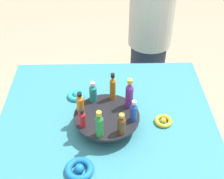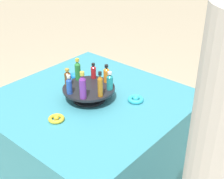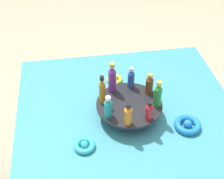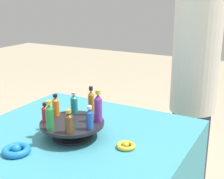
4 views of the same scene
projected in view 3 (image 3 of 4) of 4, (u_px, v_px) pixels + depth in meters
name	position (u px, v px, depth m)	size (l,w,h in m)	color
party_table	(126.00, 171.00, 1.56)	(0.93, 0.93, 0.78)	teal
display_stand	(129.00, 108.00, 1.28)	(0.27, 0.27, 0.07)	black
bottle_red	(149.00, 111.00, 1.17)	(0.03, 0.03, 0.09)	#B21E23
bottle_green	(158.00, 95.00, 1.22)	(0.03, 0.03, 0.12)	#288438
bottle_brown	(149.00, 84.00, 1.29)	(0.03, 0.03, 0.10)	brown
bottle_blue	(131.00, 78.00, 1.32)	(0.03, 0.03, 0.10)	#234CAD
bottle_purple	(112.00, 78.00, 1.28)	(0.03, 0.03, 0.14)	#702D93
bottle_amber	(102.00, 91.00, 1.23)	(0.03, 0.03, 0.13)	#AD6B19
bottle_teal	(108.00, 107.00, 1.18)	(0.03, 0.03, 0.10)	teal
bottle_orange	(128.00, 115.00, 1.15)	(0.03, 0.03, 0.10)	orange
ribbon_bow_teal	(84.00, 145.00, 1.17)	(0.08, 0.08, 0.03)	#2DB7CC
ribbon_bow_blue	(188.00, 125.00, 1.25)	(0.11, 0.11, 0.04)	blue
ribbon_bow_gold	(114.00, 79.00, 1.48)	(0.08, 0.08, 0.02)	gold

